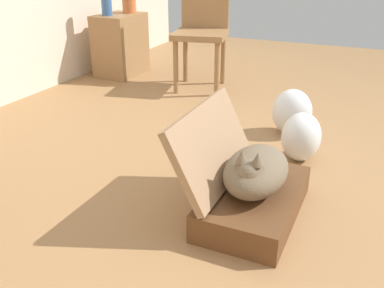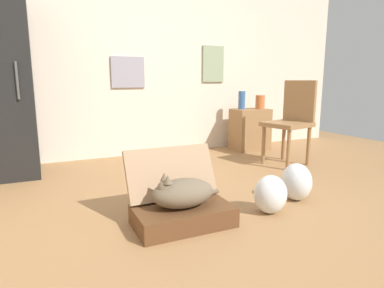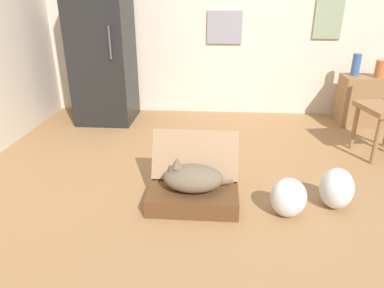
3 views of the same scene
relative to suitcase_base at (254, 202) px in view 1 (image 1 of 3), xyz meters
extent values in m
plane|color=#9E7247|center=(0.39, 0.11, -0.07)|extent=(7.68, 7.68, 0.00)
cube|color=brown|center=(0.00, 0.00, 0.00)|extent=(0.67, 0.39, 0.14)
cube|color=#9B7756|center=(0.00, 0.22, 0.25)|extent=(0.67, 0.21, 0.37)
ellipsoid|color=brown|center=(0.00, 0.00, 0.17)|extent=(0.44, 0.28, 0.20)
sphere|color=brown|center=(-0.12, 0.00, 0.21)|extent=(0.13, 0.13, 0.13)
cone|color=brown|center=(-0.12, -0.03, 0.29)|extent=(0.06, 0.06, 0.06)
cone|color=brown|center=(-0.12, 0.03, 0.29)|extent=(0.06, 0.06, 0.06)
cylinder|color=brown|center=(0.20, 0.04, 0.11)|extent=(0.20, 0.03, 0.07)
ellipsoid|color=silver|center=(0.69, -0.07, 0.08)|extent=(0.26, 0.23, 0.29)
ellipsoid|color=silver|center=(1.06, 0.06, 0.09)|extent=(0.24, 0.27, 0.31)
cube|color=olive|center=(1.89, 1.96, 0.23)|extent=(0.51, 0.36, 0.59)
cylinder|color=#38609E|center=(1.76, 2.00, 0.65)|extent=(0.10, 0.10, 0.25)
cylinder|color=#CC6B38|center=(2.02, 1.91, 0.62)|extent=(0.13, 0.13, 0.20)
cylinder|color=olive|center=(1.55, 1.18, 0.16)|extent=(0.04, 0.04, 0.46)
cylinder|color=olive|center=(1.63, 0.84, 0.16)|extent=(0.04, 0.04, 0.46)
cylinder|color=olive|center=(1.93, 1.27, 0.16)|extent=(0.04, 0.04, 0.46)
cylinder|color=olive|center=(2.01, 0.92, 0.16)|extent=(0.04, 0.04, 0.46)
cube|color=olive|center=(1.78, 1.05, 0.41)|extent=(0.56, 0.54, 0.05)
cube|color=olive|center=(1.99, 1.10, 0.68)|extent=(0.13, 0.42, 0.48)
camera|label=1|loc=(-1.71, -0.45, 1.09)|focal=40.32mm
camera|label=2|loc=(-0.85, -2.00, 0.93)|focal=31.13mm
camera|label=3|loc=(0.16, -2.27, 1.42)|focal=33.00mm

